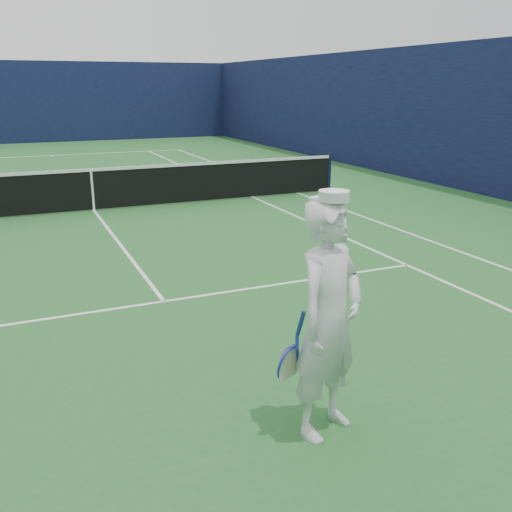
{
  "coord_description": "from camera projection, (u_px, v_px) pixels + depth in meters",
  "views": [
    {
      "loc": [
        -1.77,
        -13.63,
        2.88
      ],
      "look_at": [
        0.51,
        -8.41,
        1.16
      ],
      "focal_mm": 40.0,
      "sensor_mm": 36.0,
      "label": 1
    }
  ],
  "objects": [
    {
      "name": "ground",
      "position": [
        94.0,
        211.0,
        13.47
      ],
      "size": [
        80.0,
        80.0,
        0.0
      ],
      "primitive_type": "plane",
      "color": "#246028",
      "rests_on": "ground"
    },
    {
      "name": "court_markings",
      "position": [
        94.0,
        211.0,
        13.47
      ],
      "size": [
        11.03,
        23.83,
        0.01
      ],
      "color": "white",
      "rests_on": "ground"
    },
    {
      "name": "windscreen_fence",
      "position": [
        87.0,
        124.0,
        12.89
      ],
      "size": [
        20.12,
        36.12,
        4.0
      ],
      "color": "#0F1638",
      "rests_on": "ground"
    },
    {
      "name": "tennis_net",
      "position": [
        92.0,
        188.0,
        13.31
      ],
      "size": [
        12.88,
        0.09,
        1.07
      ],
      "color": "#141E4C",
      "rests_on": "ground"
    },
    {
      "name": "tennis_player",
      "position": [
        329.0,
        320.0,
        4.67
      ],
      "size": [
        0.93,
        0.75,
        2.09
      ],
      "rotation": [
        0.0,
        0.0,
        0.43
      ],
      "color": "white",
      "rests_on": "ground"
    }
  ]
}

